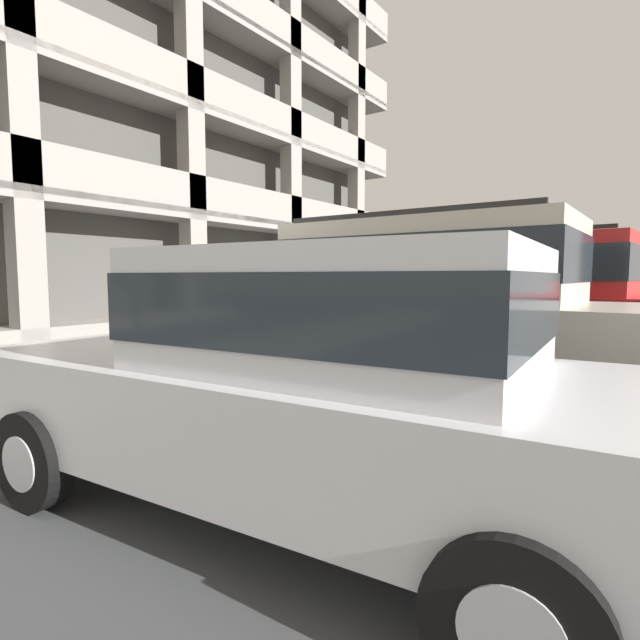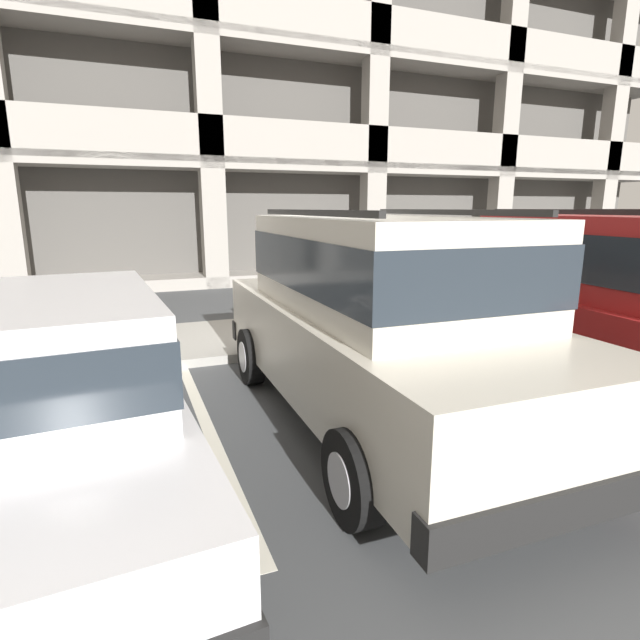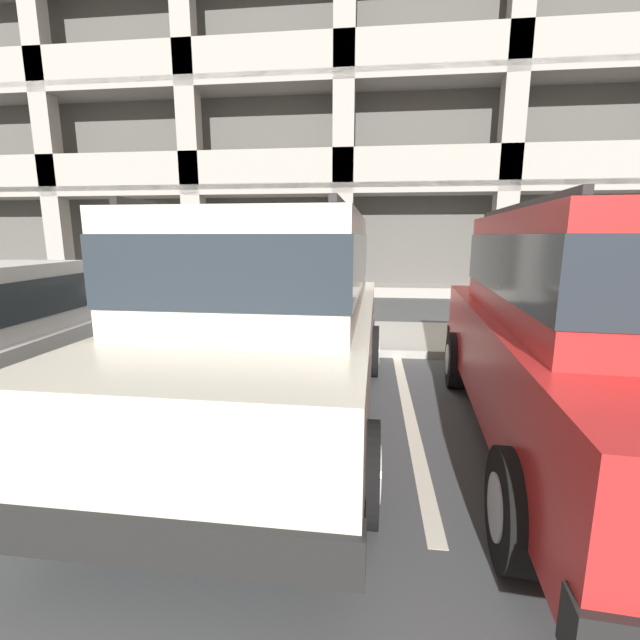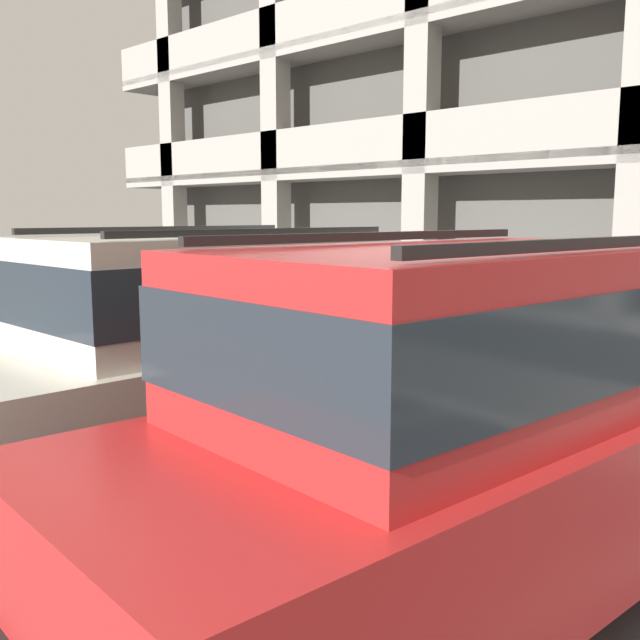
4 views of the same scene
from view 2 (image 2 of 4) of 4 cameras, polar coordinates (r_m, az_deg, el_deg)
ground_plane at (r=6.88m, az=-2.99°, el=-5.08°), size 80.00×80.00×0.10m
sidewalk at (r=8.04m, az=-5.99°, el=-1.68°), size 40.00×2.20×0.12m
parking_stall_lines at (r=6.31m, az=13.94°, el=-6.60°), size 11.74×4.80×0.01m
silver_suv at (r=4.74m, az=6.67°, el=0.91°), size 2.07×4.81×2.03m
red_sedan at (r=3.83m, az=-29.69°, el=-7.77°), size 2.03×4.58×1.54m
dark_hatchback at (r=6.26m, az=30.93°, el=2.04°), size 2.29×4.92×2.03m
parking_meter_near at (r=6.97m, az=-2.93°, el=6.24°), size 0.35×0.12×1.54m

